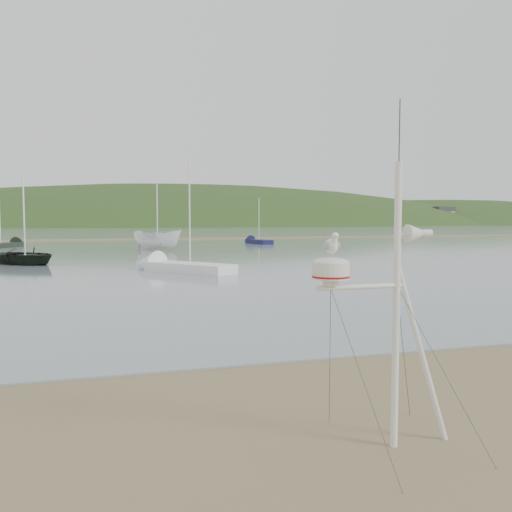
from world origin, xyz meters
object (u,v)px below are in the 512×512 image
object	(u,v)px
boat_dark	(24,223)
sailboat_white_near	(166,266)
sailboat_dark_mid	(12,244)
boat_white	(157,223)
sailboat_blue_far	(253,241)
mast_rig	(393,366)

from	to	relation	value
boat_dark	sailboat_white_near	xyz separation A→B (m)	(8.20, -6.78, -2.38)
boat_dark	sailboat_dark_mid	bearing A→B (deg)	58.30
boat_white	sailboat_dark_mid	world-z (taller)	sailboat_dark_mid
boat_dark	boat_white	bearing A→B (deg)	11.69
sailboat_dark_mid	sailboat_white_near	distance (m)	32.19
sailboat_dark_mid	sailboat_blue_far	size ratio (longest dim) A/B	1.10
sailboat_white_near	sailboat_dark_mid	bearing A→B (deg)	112.03
boat_white	boat_dark	bearing A→B (deg)	-179.03
sailboat_white_near	boat_dark	bearing A→B (deg)	140.41
sailboat_white_near	sailboat_blue_far	size ratio (longest dim) A/B	1.18
boat_dark	sailboat_blue_far	world-z (taller)	sailboat_blue_far
mast_rig	sailboat_blue_far	size ratio (longest dim) A/B	0.76
boat_white	sailboat_dark_mid	xyz separation A→B (m)	(-13.86, 9.83, -2.27)
boat_white	sailboat_white_near	world-z (taller)	sailboat_white_near
boat_white	sailboat_white_near	xyz separation A→B (m)	(-1.79, -20.01, -2.27)
mast_rig	sailboat_blue_far	xyz separation A→B (m)	(14.47, 55.54, -0.79)
boat_white	mast_rig	bearing A→B (deg)	-144.50
sailboat_dark_mid	sailboat_white_near	xyz separation A→B (m)	(12.07, -29.84, -0.00)
mast_rig	sailboat_white_near	xyz separation A→B (m)	(0.21, 24.93, -0.79)
mast_rig	sailboat_dark_mid	bearing A→B (deg)	102.22
boat_dark	sailboat_white_near	distance (m)	10.91
boat_white	sailboat_dark_mid	distance (m)	17.15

